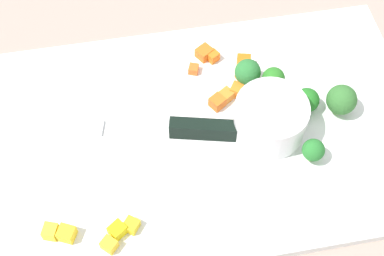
% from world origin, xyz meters
% --- Properties ---
extents(ground_plane, '(4.00, 4.00, 0.00)m').
position_xyz_m(ground_plane, '(0.00, 0.00, 0.00)').
color(ground_plane, '#A18E82').
extents(cutting_board, '(0.51, 0.30, 0.01)m').
position_xyz_m(cutting_board, '(0.00, 0.00, 0.01)').
color(cutting_board, white).
rests_on(cutting_board, ground_plane).
extents(prep_bowl, '(0.08, 0.08, 0.05)m').
position_xyz_m(prep_bowl, '(0.08, -0.01, 0.03)').
color(prep_bowl, white).
rests_on(prep_bowl, cutting_board).
extents(chef_knife, '(0.30, 0.09, 0.02)m').
position_xyz_m(chef_knife, '(-0.03, 0.01, 0.02)').
color(chef_knife, silver).
rests_on(chef_knife, cutting_board).
extents(carrot_dice_0, '(0.02, 0.02, 0.01)m').
position_xyz_m(carrot_dice_0, '(0.04, 0.10, 0.02)').
color(carrot_dice_0, orange).
rests_on(carrot_dice_0, cutting_board).
extents(carrot_dice_1, '(0.02, 0.02, 0.01)m').
position_xyz_m(carrot_dice_1, '(0.06, 0.04, 0.02)').
color(carrot_dice_1, orange).
rests_on(carrot_dice_1, cutting_board).
extents(carrot_dice_2, '(0.02, 0.02, 0.01)m').
position_xyz_m(carrot_dice_2, '(0.07, 0.06, 0.02)').
color(carrot_dice_2, orange).
rests_on(carrot_dice_2, cutting_board).
extents(carrot_dice_3, '(0.02, 0.02, 0.01)m').
position_xyz_m(carrot_dice_3, '(0.03, 0.03, 0.02)').
color(carrot_dice_3, orange).
rests_on(carrot_dice_3, cutting_board).
extents(carrot_dice_4, '(0.01, 0.02, 0.01)m').
position_xyz_m(carrot_dice_4, '(0.02, 0.08, 0.02)').
color(carrot_dice_4, orange).
rests_on(carrot_dice_4, cutting_board).
extents(carrot_dice_5, '(0.02, 0.02, 0.01)m').
position_xyz_m(carrot_dice_5, '(0.03, 0.10, 0.02)').
color(carrot_dice_5, orange).
rests_on(carrot_dice_5, cutting_board).
extents(carrot_dice_6, '(0.02, 0.02, 0.02)m').
position_xyz_m(carrot_dice_6, '(0.08, 0.08, 0.02)').
color(carrot_dice_6, orange).
rests_on(carrot_dice_6, cutting_board).
extents(carrot_dice_7, '(0.02, 0.02, 0.01)m').
position_xyz_m(carrot_dice_7, '(0.05, 0.04, 0.02)').
color(carrot_dice_7, orange).
rests_on(carrot_dice_7, cutting_board).
extents(pepper_dice_0, '(0.02, 0.02, 0.01)m').
position_xyz_m(pepper_dice_0, '(-0.10, -0.11, 0.02)').
color(pepper_dice_0, yellow).
rests_on(pepper_dice_0, cutting_board).
extents(pepper_dice_1, '(0.02, 0.02, 0.01)m').
position_xyz_m(pepper_dice_1, '(-0.16, -0.09, 0.02)').
color(pepper_dice_1, yellow).
rests_on(pepper_dice_1, cutting_board).
extents(pepper_dice_2, '(0.02, 0.02, 0.01)m').
position_xyz_m(pepper_dice_2, '(-0.09, -0.10, 0.02)').
color(pepper_dice_2, yellow).
rests_on(pepper_dice_2, cutting_board).
extents(pepper_dice_3, '(0.02, 0.02, 0.01)m').
position_xyz_m(pepper_dice_3, '(-0.08, -0.10, 0.02)').
color(pepper_dice_3, yellow).
rests_on(pepper_dice_3, cutting_board).
extents(pepper_dice_4, '(0.02, 0.02, 0.01)m').
position_xyz_m(pepper_dice_4, '(-0.14, -0.10, 0.02)').
color(pepper_dice_4, yellow).
rests_on(pepper_dice_4, cutting_board).
extents(broccoli_floret_0, '(0.03, 0.03, 0.04)m').
position_xyz_m(broccoli_floret_0, '(0.07, 0.06, 0.03)').
color(broccoli_floret_0, '#80B86A').
rests_on(broccoli_floret_0, cutting_board).
extents(broccoli_floret_1, '(0.03, 0.03, 0.04)m').
position_xyz_m(broccoli_floret_1, '(0.17, -0.00, 0.03)').
color(broccoli_floret_1, '#80B760').
rests_on(broccoli_floret_1, cutting_board).
extents(broccoli_floret_2, '(0.03, 0.03, 0.04)m').
position_xyz_m(broccoli_floret_2, '(0.10, 0.04, 0.03)').
color(broccoli_floret_2, '#89AE5E').
rests_on(broccoli_floret_2, cutting_board).
extents(broccoli_floret_3, '(0.03, 0.03, 0.03)m').
position_xyz_m(broccoli_floret_3, '(0.13, 0.01, 0.03)').
color(broccoli_floret_3, '#95B463').
rests_on(broccoli_floret_3, cutting_board).
extents(broccoli_floret_4, '(0.02, 0.02, 0.03)m').
position_xyz_m(broccoli_floret_4, '(0.12, -0.05, 0.03)').
color(broccoli_floret_4, '#87B961').
rests_on(broccoli_floret_4, cutting_board).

